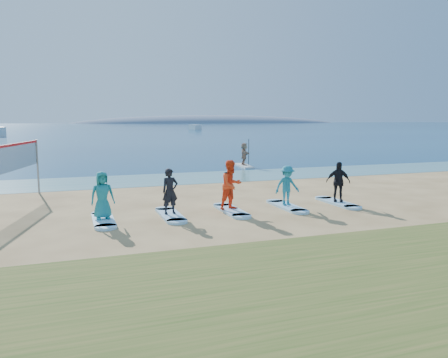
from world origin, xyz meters
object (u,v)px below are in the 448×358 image
object	(u,v)px
surfboard_1	(170,215)
surfboard_2	(231,210)
boat_offshore_b	(195,130)
surfboard_4	(337,203)
surfboard_0	(103,220)
student_0	(102,195)
paddleboarder	(244,154)
surfboard_3	(287,206)
student_3	(287,186)
student_1	(170,191)
student_4	(338,182)
student_2	(231,185)
paddleboard	(244,166)

from	to	relation	value
surfboard_1	surfboard_2	bearing A→B (deg)	0.00
boat_offshore_b	surfboard_4	distance (m)	118.55
surfboard_0	student_0	world-z (taller)	student_0
paddleboarder	boat_offshore_b	world-z (taller)	paddleboarder
paddleboarder	surfboard_3	xyz separation A→B (m)	(-3.90, -14.08, -0.87)
surfboard_0	surfboard_2	distance (m)	4.63
student_3	boat_offshore_b	bearing A→B (deg)	75.55
student_1	surfboard_2	world-z (taller)	student_1
surfboard_2	student_4	xyz separation A→B (m)	(4.63, 0.00, 0.86)
student_4	student_2	bearing A→B (deg)	-155.26
surfboard_4	paddleboard	bearing A→B (deg)	83.60
student_0	surfboard_1	distance (m)	2.47
surfboard_0	surfboard_1	distance (m)	2.32
student_1	student_2	xyz separation A→B (m)	(2.32, 0.00, 0.11)
paddleboard	boat_offshore_b	size ratio (longest dim) A/B	0.57
paddleboard	surfboard_4	size ratio (longest dim) A/B	1.36
boat_offshore_b	surfboard_3	bearing A→B (deg)	-111.67
student_4	paddleboarder	bearing A→B (deg)	108.34
student_2	surfboard_3	distance (m)	2.51
paddleboarder	surfboard_1	xyz separation A→B (m)	(-8.53, -14.08, -0.87)
surfboard_1	student_1	xyz separation A→B (m)	(0.00, 0.00, 0.86)
paddleboarder	student_3	distance (m)	14.61
surfboard_0	student_0	xyz separation A→B (m)	(0.00, 0.00, 0.85)
paddleboarder	student_3	xyz separation A→B (m)	(-3.90, -14.08, -0.05)
boat_offshore_b	student_4	size ratio (longest dim) A/B	3.24
surfboard_1	surfboard_3	xyz separation A→B (m)	(4.63, 0.00, 0.00)
student_0	student_4	world-z (taller)	student_4
paddleboarder	surfboard_1	world-z (taller)	paddleboarder
paddleboarder	student_2	xyz separation A→B (m)	(-6.21, -14.08, 0.10)
paddleboard	paddleboarder	distance (m)	0.86
surfboard_0	student_3	distance (m)	7.00
student_4	surfboard_1	bearing A→B (deg)	-155.26
surfboard_1	paddleboard	bearing A→B (deg)	58.79
boat_offshore_b	surfboard_1	size ratio (longest dim) A/B	2.40
paddleboarder	surfboard_4	distance (m)	14.20
surfboard_2	student_2	distance (m)	0.97
student_1	student_2	world-z (taller)	student_2
student_1	paddleboard	bearing A→B (deg)	48.62
student_1	student_2	size ratio (longest dim) A/B	0.88
student_0	surfboard_3	bearing A→B (deg)	-8.38
surfboard_2	student_2	xyz separation A→B (m)	(0.00, 0.00, 0.97)
surfboard_1	student_4	xyz separation A→B (m)	(6.95, 0.00, 0.86)
student_3	student_4	size ratio (longest dim) A/B	0.96
boat_offshore_b	student_2	world-z (taller)	student_2
paddleboard	surfboard_4	xyz separation A→B (m)	(-1.58, -14.08, -0.01)
paddleboarder	boat_offshore_b	distance (m)	104.49
paddleboarder	student_1	size ratio (longest dim) A/B	0.98
paddleboard	student_2	world-z (taller)	student_2
student_1	surfboard_2	bearing A→B (deg)	-10.17
paddleboard	student_3	xyz separation A→B (m)	(-3.90, -14.08, 0.81)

